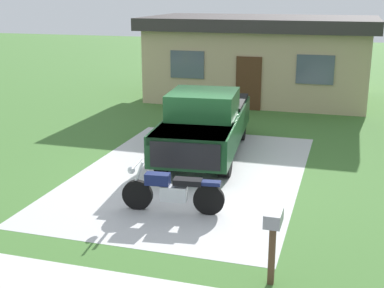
# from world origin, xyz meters

# --- Properties ---
(ground_plane) EXTENTS (80.00, 80.00, 0.00)m
(ground_plane) POSITION_xyz_m (0.00, 0.00, 0.00)
(ground_plane) COLOR #427131
(driveway_pad) EXTENTS (5.59, 8.50, 0.01)m
(driveway_pad) POSITION_xyz_m (0.00, 0.00, 0.00)
(driveway_pad) COLOR silver
(driveway_pad) RESTS_ON ground
(motorcycle) EXTENTS (2.21, 0.70, 1.09)m
(motorcycle) POSITION_xyz_m (0.33, -2.43, 0.47)
(motorcycle) COLOR black
(motorcycle) RESTS_ON ground
(pickup_truck) EXTENTS (2.51, 5.78, 1.90)m
(pickup_truck) POSITION_xyz_m (-0.09, 1.85, 0.95)
(pickup_truck) COLOR black
(pickup_truck) RESTS_ON ground
(mailbox) EXTENTS (0.26, 0.48, 1.26)m
(mailbox) POSITION_xyz_m (2.78, -4.72, 0.98)
(mailbox) COLOR #4C3823
(mailbox) RESTS_ON ground
(neighbor_house) EXTENTS (9.60, 5.60, 3.50)m
(neighbor_house) POSITION_xyz_m (-0.03, 10.54, 1.79)
(neighbor_house) COLOR tan
(neighbor_house) RESTS_ON ground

